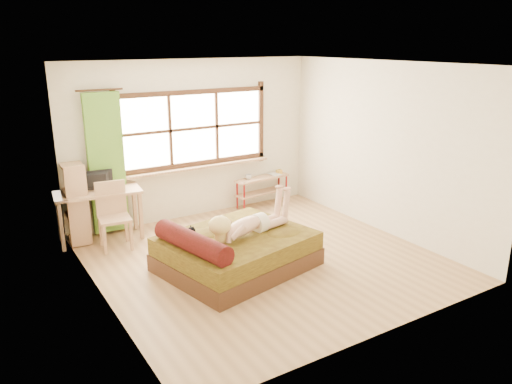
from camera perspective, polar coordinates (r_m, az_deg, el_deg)
floor at (r=7.18m, az=0.94°, el=-7.64°), size 4.50×4.50×0.00m
ceiling at (r=6.53m, az=1.05°, el=14.43°), size 4.50×4.50×0.00m
wall_back at (r=8.66m, az=-7.12°, el=5.94°), size 4.50×0.00×4.50m
wall_front at (r=5.06m, az=14.90°, el=-2.52°), size 4.50×0.00×4.50m
wall_left at (r=5.87m, az=-17.83°, el=-0.10°), size 0.00×4.50×4.50m
wall_right at (r=8.14m, az=14.49°, el=4.81°), size 0.00×4.50×4.50m
window at (r=8.61m, az=-7.08°, el=6.94°), size 2.80×0.16×1.46m
curtain at (r=8.08m, az=-16.73°, el=3.09°), size 0.55×0.10×2.20m
bed at (r=6.80m, az=-2.49°, el=-6.74°), size 2.17×1.88×0.72m
woman at (r=6.67m, az=-0.91°, el=-2.56°), size 1.38×0.65×0.57m
kitten at (r=6.49m, az=-8.22°, el=-4.93°), size 0.30×0.17×0.23m
desk at (r=7.98m, az=-17.59°, el=-0.61°), size 1.33×0.73×0.79m
monitor at (r=7.96m, az=-17.85°, el=1.23°), size 0.53×0.13×0.30m
chair at (r=7.72m, az=-16.03°, el=-2.13°), size 0.49×0.49×0.99m
pipe_shelf at (r=9.33m, az=0.78°, el=0.88°), size 1.11×0.38×0.62m
cup at (r=9.12m, az=-0.86°, el=1.74°), size 0.13×0.13×0.09m
book at (r=9.39m, az=1.76°, el=1.95°), size 0.20×0.25×0.02m
bookshelf at (r=8.06m, az=-19.94°, el=-1.09°), size 0.34×0.56×1.24m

